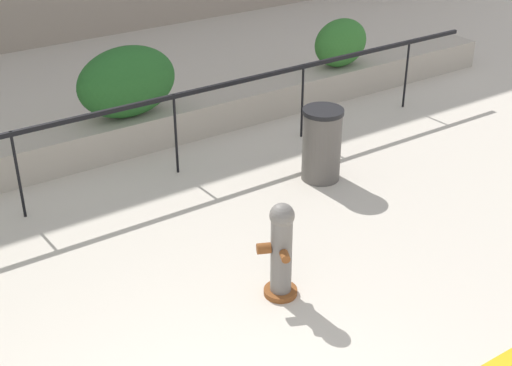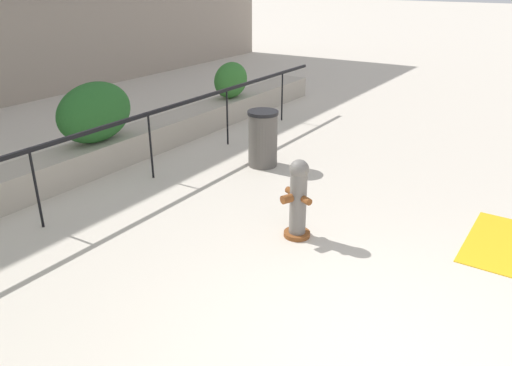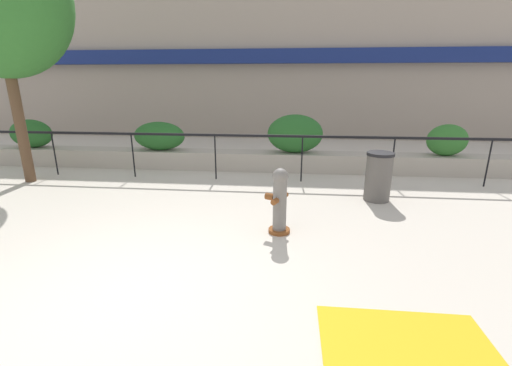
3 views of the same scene
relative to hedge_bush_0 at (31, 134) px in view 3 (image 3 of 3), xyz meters
The scene contains 10 objects.
ground_plane 8.36m from the hedge_bush_0, 46.25° to the right, with size 120.00×120.00×0.00m, color beige.
building_facade 8.85m from the hedge_bush_0, 46.18° to the left, with size 30.00×1.36×8.00m.
planter_wall_low 5.78m from the hedge_bush_0, ahead, with size 18.00×0.70×0.50m, color #ADA393.
fence_railing_segment 5.85m from the hedge_bush_0, 10.84° to the right, with size 15.00×0.05×1.15m.
hedge_bush_0 is the anchor object (origin of this frame).
hedge_bush_1 3.90m from the hedge_bush_0, ahead, with size 1.46×0.68×0.80m, color #235B23.
hedge_bush_2 7.72m from the hedge_bush_0, ahead, with size 1.49×0.70×1.04m, color #235B23.
hedge_bush_3 11.67m from the hedge_bush_0, ahead, with size 1.03×0.58×0.82m, color #2D6B28.
fire_hydrant 8.53m from the hedge_bush_0, 29.07° to the right, with size 0.48×0.47×1.08m.
trash_bin 9.71m from the hedge_bush_0, 13.94° to the right, with size 0.55×0.55×1.01m.
Camera 3 is at (1.85, -3.32, 2.38)m, focal length 24.00 mm.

